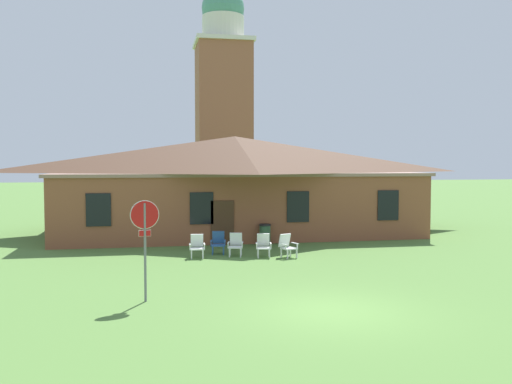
{
  "coord_description": "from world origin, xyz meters",
  "views": [
    {
      "loc": [
        -4.63,
        -13.54,
        3.89
      ],
      "look_at": [
        -0.57,
        7.66,
        2.73
      ],
      "focal_mm": 38.51,
      "sensor_mm": 36.0,
      "label": 1
    }
  ],
  "objects_px": {
    "stop_sign": "(145,230)",
    "lawn_chair_near_door": "(218,242)",
    "lawn_chair_middle": "(263,245)",
    "trash_bin": "(265,234)",
    "lawn_chair_left_end": "(236,244)",
    "lawn_chair_by_porch": "(197,246)",
    "lawn_chair_right_end": "(287,245)"
  },
  "relations": [
    {
      "from": "trash_bin",
      "to": "lawn_chair_left_end",
      "type": "bearing_deg",
      "value": -123.1
    },
    {
      "from": "stop_sign",
      "to": "lawn_chair_middle",
      "type": "xyz_separation_m",
      "value": [
        4.71,
        6.52,
        -1.52
      ]
    },
    {
      "from": "stop_sign",
      "to": "lawn_chair_middle",
      "type": "distance_m",
      "value": 8.18
    },
    {
      "from": "stop_sign",
      "to": "lawn_chair_left_end",
      "type": "xyz_separation_m",
      "value": [
        3.62,
        6.96,
        -1.52
      ]
    },
    {
      "from": "lawn_chair_by_porch",
      "to": "lawn_chair_middle",
      "type": "xyz_separation_m",
      "value": [
        2.71,
        -0.31,
        0.0
      ]
    },
    {
      "from": "lawn_chair_by_porch",
      "to": "lawn_chair_near_door",
      "type": "distance_m",
      "value": 1.25
    },
    {
      "from": "lawn_chair_near_door",
      "to": "trash_bin",
      "type": "relative_size",
      "value": 0.98
    },
    {
      "from": "stop_sign",
      "to": "trash_bin",
      "type": "xyz_separation_m",
      "value": [
        5.46,
        9.78,
        -1.53
      ]
    },
    {
      "from": "trash_bin",
      "to": "lawn_chair_near_door",
      "type": "bearing_deg",
      "value": -138.99
    },
    {
      "from": "lawn_chair_near_door",
      "to": "lawn_chair_right_end",
      "type": "distance_m",
      "value": 3.02
    },
    {
      "from": "stop_sign",
      "to": "lawn_chair_middle",
      "type": "height_order",
      "value": "stop_sign"
    },
    {
      "from": "lawn_chair_right_end",
      "to": "lawn_chair_near_door",
      "type": "bearing_deg",
      "value": 152.29
    },
    {
      "from": "lawn_chair_middle",
      "to": "lawn_chair_right_end",
      "type": "bearing_deg",
      "value": -18.12
    },
    {
      "from": "lawn_chair_near_door",
      "to": "trash_bin",
      "type": "distance_m",
      "value": 3.3
    },
    {
      "from": "trash_bin",
      "to": "lawn_chair_right_end",
      "type": "bearing_deg",
      "value": -87.02
    },
    {
      "from": "lawn_chair_near_door",
      "to": "lawn_chair_left_end",
      "type": "height_order",
      "value": "same"
    },
    {
      "from": "lawn_chair_near_door",
      "to": "trash_bin",
      "type": "bearing_deg",
      "value": 41.01
    },
    {
      "from": "lawn_chair_by_porch",
      "to": "lawn_chair_left_end",
      "type": "bearing_deg",
      "value": 4.75
    },
    {
      "from": "stop_sign",
      "to": "lawn_chair_near_door",
      "type": "relative_size",
      "value": 2.97
    },
    {
      "from": "lawn_chair_near_door",
      "to": "lawn_chair_right_end",
      "type": "bearing_deg",
      "value": -27.71
    },
    {
      "from": "stop_sign",
      "to": "lawn_chair_left_end",
      "type": "distance_m",
      "value": 7.99
    },
    {
      "from": "lawn_chair_middle",
      "to": "lawn_chair_right_end",
      "type": "xyz_separation_m",
      "value": [
        0.93,
        -0.31,
        0.0
      ]
    },
    {
      "from": "lawn_chair_near_door",
      "to": "lawn_chair_by_porch",
      "type": "bearing_deg",
      "value": -140.72
    },
    {
      "from": "lawn_chair_left_end",
      "to": "lawn_chair_middle",
      "type": "xyz_separation_m",
      "value": [
        1.09,
        -0.44,
        0.0
      ]
    },
    {
      "from": "lawn_chair_left_end",
      "to": "trash_bin",
      "type": "bearing_deg",
      "value": 56.9
    },
    {
      "from": "lawn_chair_middle",
      "to": "trash_bin",
      "type": "bearing_deg",
      "value": 77.09
    },
    {
      "from": "lawn_chair_near_door",
      "to": "lawn_chair_left_end",
      "type": "relative_size",
      "value": 1.0
    },
    {
      "from": "lawn_chair_near_door",
      "to": "lawn_chair_right_end",
      "type": "height_order",
      "value": "same"
    },
    {
      "from": "stop_sign",
      "to": "lawn_chair_by_porch",
      "type": "bearing_deg",
      "value": 73.64
    },
    {
      "from": "lawn_chair_middle",
      "to": "lawn_chair_right_end",
      "type": "relative_size",
      "value": 1.0
    },
    {
      "from": "lawn_chair_by_porch",
      "to": "lawn_chair_right_end",
      "type": "xyz_separation_m",
      "value": [
        3.64,
        -0.61,
        0.0
      ]
    },
    {
      "from": "trash_bin",
      "to": "stop_sign",
      "type": "bearing_deg",
      "value": -119.17
    }
  ]
}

